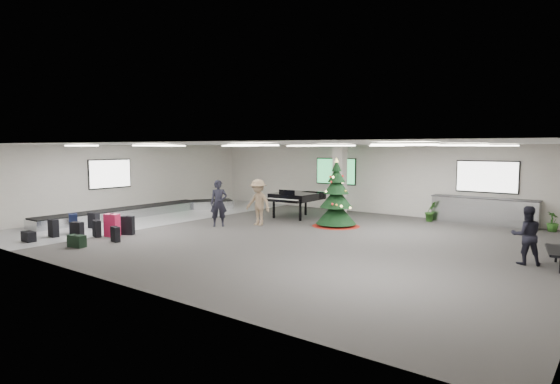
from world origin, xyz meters
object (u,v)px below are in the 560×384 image
Objects in this scene: traveler_a at (219,203)px; potted_plant_left at (431,211)px; service_counter at (483,211)px; traveler_bench at (526,235)px; potted_plant_right at (553,222)px; pink_suitcase at (112,225)px; christmas_tree at (336,203)px; grand_piano at (296,197)px; baggage_carousel at (144,211)px; traveler_b at (258,202)px.

traveler_a reaches higher than potted_plant_left.
service_counter is 2.60× the size of traveler_bench.
potted_plant_left is 4.40m from potted_plant_right.
christmas_tree reaches higher than pink_suitcase.
grand_piano is at bearing 160.71° from christmas_tree.
potted_plant_left is (6.20, 6.15, -0.48)m from traveler_a.
potted_plant_left is at bearing 22.16° from grand_piano.
grand_piano is 3.85m from traveler_a.
traveler_bench is 2.13× the size of potted_plant_right.
grand_piano is at bearing -157.05° from service_counter.
traveler_b is at bearing 11.19° from baggage_carousel.
pink_suitcase is at bearing -111.68° from grand_piano.
traveler_a is (4.71, 0.03, 0.69)m from baggage_carousel.
traveler_a reaches higher than grand_piano.
christmas_tree is 4.59m from traveler_a.
grand_piano is at bearing -163.34° from potted_plant_right.
traveler_b is at bearing 48.36° from pink_suitcase.
traveler_bench reaches higher than potted_plant_right.
christmas_tree reaches higher than potted_plant_left.
potted_plant_left is at bearing 29.54° from baggage_carousel.
christmas_tree is 2.73m from grand_piano.
traveler_bench is 7.13m from potted_plant_left.
potted_plant_right is (6.94, 3.75, -0.55)m from christmas_tree.
baggage_carousel is 4.76m from traveler_a.
traveler_b reaches higher than potted_plant_left.
pink_suitcase is 0.52× the size of traveler_bench.
traveler_bench is at bearing -51.01° from potted_plant_left.
potted_plant_right is at bearing 5.27° from potted_plant_left.
potted_plant_left is at bearing -0.06° from traveler_a.
grand_piano reaches higher than potted_plant_left.
traveler_a is at bearing -135.21° from potted_plant_left.
christmas_tree is at bearing -7.15° from traveler_a.
pink_suitcase is 0.35× the size of grand_piano.
potted_plant_right is (12.01, 10.32, -0.03)m from pink_suitcase.
baggage_carousel is 11.92× the size of pink_suitcase.
service_counter is 2.23× the size of traveler_b.
traveler_a is 2.48× the size of potted_plant_right.
potted_plant_left is at bearing 46.25° from traveler_b.
traveler_a is at bearing -21.54° from traveler_bench.
service_counter is at bearing 27.67° from baggage_carousel.
traveler_b is (5.78, 1.14, 0.70)m from baggage_carousel.
traveler_bench reaches higher than potted_plant_left.
christmas_tree is at bearing -139.11° from service_counter.
potted_plant_right is at bearing 26.21° from pink_suitcase.
baggage_carousel is 5.35× the size of traveler_a.
traveler_b reaches higher than traveler_bench.
traveler_b is (-7.06, -5.59, 0.36)m from service_counter.
traveler_bench is (9.61, -0.50, -0.13)m from traveler_b.
traveler_b is at bearing -135.50° from potted_plant_left.
traveler_a is (-3.63, -2.81, -0.01)m from christmas_tree.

